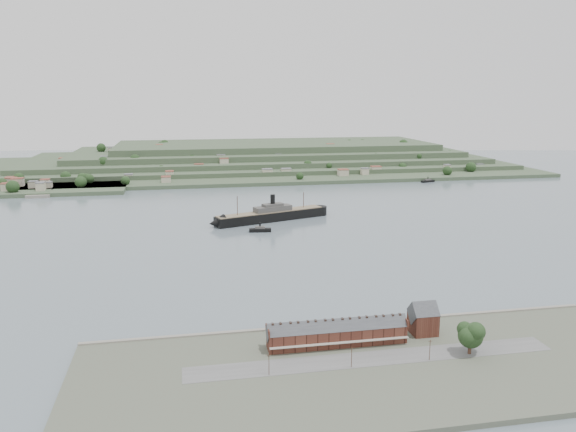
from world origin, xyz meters
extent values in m
plane|color=slate|center=(0.00, 0.00, 0.00)|extent=(1400.00, 1400.00, 0.00)
cube|color=#4C5142|center=(0.00, -188.00, 1.00)|extent=(220.00, 80.00, 2.00)
cube|color=gray|center=(0.00, -149.00, 1.30)|extent=(220.00, 2.00, 2.60)
cube|color=#595959|center=(0.00, -182.00, 2.05)|extent=(140.00, 12.00, 0.10)
cube|color=#472119|center=(-10.00, -168.00, 5.50)|extent=(55.00, 8.00, 7.00)
cube|color=#37393F|center=(-10.00, -168.00, 9.00)|extent=(55.60, 8.15, 8.15)
cube|color=#A09C8E|center=(-10.00, -172.80, 5.00)|extent=(55.00, 1.60, 0.25)
cube|color=#472119|center=(-37.50, -168.00, 10.00)|extent=(0.50, 8.40, 3.00)
cube|color=#472119|center=(17.50, -168.00, 10.00)|extent=(0.50, 8.40, 3.00)
cube|color=black|center=(-32.00, -168.00, 11.40)|extent=(0.90, 1.40, 3.20)
cube|color=black|center=(-26.50, -168.00, 11.40)|extent=(0.90, 1.40, 3.20)
cube|color=black|center=(-12.75, -168.00, 11.40)|extent=(0.90, 1.40, 3.20)
cube|color=black|center=(-7.25, -168.00, 11.40)|extent=(0.90, 1.40, 3.20)
cube|color=black|center=(6.50, -168.00, 11.40)|extent=(0.90, 1.40, 3.20)
cube|color=black|center=(12.00, -168.00, 11.40)|extent=(0.90, 1.40, 3.20)
cube|color=#472119|center=(27.50, -164.00, 6.50)|extent=(10.00, 10.00, 9.00)
cube|color=#37393F|center=(27.50, -164.00, 11.00)|extent=(10.40, 10.18, 10.18)
cube|color=#374A31|center=(0.00, 360.00, 2.00)|extent=(760.00, 260.00, 4.00)
cube|color=#374A31|center=(20.00, 385.00, 6.50)|extent=(680.00, 220.00, 5.00)
cube|color=#374A31|center=(35.00, 400.00, 12.00)|extent=(600.00, 200.00, 6.00)
cube|color=#374A31|center=(50.00, 415.00, 18.50)|extent=(520.00, 180.00, 7.00)
cube|color=#374A31|center=(65.00, 430.00, 26.00)|extent=(440.00, 160.00, 8.00)
cube|color=#374A31|center=(-200.00, 250.00, 2.00)|extent=(150.00, 90.00, 4.00)
cube|color=gray|center=(-205.00, 208.00, 1.40)|extent=(22.00, 14.00, 2.80)
cube|color=black|center=(0.24, 62.45, 3.57)|extent=(90.77, 41.81, 7.14)
cone|color=black|center=(-43.13, 47.33, 3.57)|extent=(15.60, 15.60, 12.25)
cylinder|color=black|center=(43.61, 77.58, 3.57)|extent=(12.25, 12.25, 7.14)
cube|color=#76674E|center=(0.24, 62.45, 7.45)|extent=(88.51, 40.18, 0.61)
cube|color=#454340|center=(2.16, 63.13, 9.70)|extent=(31.94, 18.76, 4.08)
cube|color=#454340|center=(2.16, 63.13, 12.45)|extent=(17.77, 12.12, 2.55)
cylinder|color=black|center=(2.16, 63.13, 16.33)|extent=(3.67, 3.67, 9.19)
cylinder|color=#442C1F|center=(-26.75, 53.04, 14.29)|extent=(0.51, 0.51, 16.33)
cylinder|color=#442C1F|center=(29.15, 72.54, 13.27)|extent=(0.51, 0.51, 14.29)
cube|color=black|center=(-12.94, 27.99, 1.27)|extent=(16.27, 6.01, 2.54)
cube|color=#454340|center=(-12.94, 27.99, 3.18)|extent=(7.49, 4.18, 1.91)
cylinder|color=black|center=(-12.94, 27.99, 5.30)|extent=(1.06, 1.06, 3.71)
cube|color=black|center=(-196.07, 225.00, 1.03)|extent=(15.89, 9.84, 2.06)
cube|color=#454340|center=(-196.07, 225.00, 2.57)|extent=(7.72, 5.81, 1.54)
cylinder|color=black|center=(-196.07, 225.00, 4.28)|extent=(0.86, 0.86, 3.00)
cube|color=black|center=(207.23, 225.00, 1.10)|extent=(17.16, 9.06, 2.21)
cube|color=#454340|center=(207.23, 225.00, 2.76)|extent=(8.18, 5.62, 1.65)
cylinder|color=black|center=(207.23, 225.00, 4.59)|extent=(0.92, 0.92, 3.22)
cylinder|color=#442C1F|center=(37.13, -185.02, 4.60)|extent=(1.25, 1.25, 5.20)
sphere|color=black|center=(37.13, -185.02, 9.28)|extent=(9.36, 9.36, 9.36)
sphere|color=black|center=(39.73, -183.98, 10.32)|extent=(7.28, 7.28, 7.28)
sphere|color=black|center=(35.05, -186.58, 9.80)|extent=(6.65, 6.65, 6.65)
sphere|color=black|center=(37.65, -187.31, 11.88)|extent=(6.24, 6.24, 6.24)
camera|label=1|loc=(-67.16, -365.02, 98.34)|focal=35.00mm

